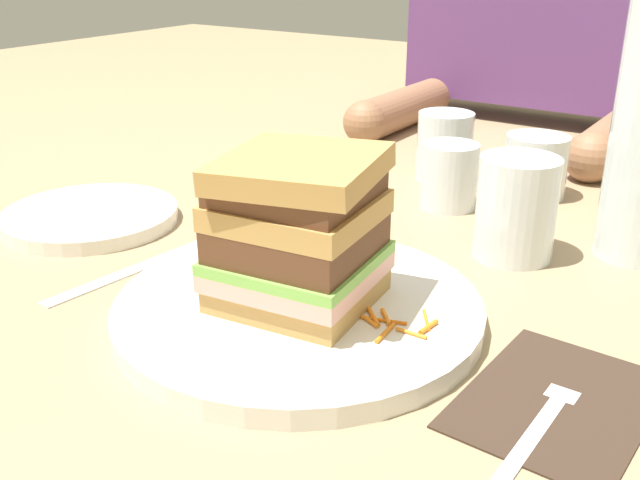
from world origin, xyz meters
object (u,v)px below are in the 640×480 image
object	(u,v)px
empty_tumbler_2	(445,146)
side_plate	(90,216)
fork	(547,413)
empty_tumbler_1	(535,166)
juice_glass	(516,213)
napkin_dark	(558,400)
main_plate	(298,309)
sandwich	(298,232)
knife	(137,268)
empty_tumbler_0	(449,176)

from	to	relation	value
empty_tumbler_2	side_plate	bearing A→B (deg)	-124.80
fork	empty_tumbler_1	world-z (taller)	empty_tumbler_1
juice_glass	empty_tumbler_2	distance (m)	0.24
napkin_dark	fork	world-z (taller)	fork
main_plate	side_plate	bearing A→B (deg)	171.25
napkin_dark	juice_glass	world-z (taller)	juice_glass
sandwich	fork	distance (m)	0.21
fork	sandwich	bearing A→B (deg)	174.67
main_plate	napkin_dark	bearing A→B (deg)	0.86
napkin_dark	knife	size ratio (longest dim) A/B	0.74
napkin_dark	empty_tumbler_2	bearing A→B (deg)	124.36
knife	empty_tumbler_1	xyz separation A→B (m)	(0.23, 0.40, 0.03)
napkin_dark	side_plate	xyz separation A→B (m)	(-0.50, 0.04, 0.01)
empty_tumbler_1	main_plate	bearing A→B (deg)	-97.57
knife	empty_tumbler_2	size ratio (longest dim) A/B	2.43
sandwich	juice_glass	size ratio (longest dim) A/B	1.39
empty_tumbler_0	empty_tumbler_1	bearing A→B (deg)	53.48
sandwich	side_plate	xyz separation A→B (m)	(-0.30, 0.05, -0.07)
juice_glass	side_plate	distance (m)	0.43
main_plate	empty_tumbler_1	bearing A→B (deg)	82.43
sandwich	empty_tumbler_2	xyz separation A→B (m)	(-0.06, 0.39, -0.03)
empty_tumbler_1	empty_tumbler_2	size ratio (longest dim) A/B	0.86
sandwich	knife	world-z (taller)	sandwich
juice_glass	empty_tumbler_2	bearing A→B (deg)	130.95
knife	side_plate	distance (m)	0.14
napkin_dark	fork	size ratio (longest dim) A/B	0.90
juice_glass	empty_tumbler_1	bearing A→B (deg)	103.21
fork	empty_tumbler_1	size ratio (longest dim) A/B	2.35
main_plate	juice_glass	xyz separation A→B (m)	(0.09, 0.21, 0.03)
juice_glass	main_plate	bearing A→B (deg)	-113.99
knife	empty_tumbler_0	world-z (taller)	empty_tumbler_0
fork	empty_tumbler_0	xyz separation A→B (m)	(-0.22, 0.32, 0.03)
juice_glass	side_plate	bearing A→B (deg)	-157.26
napkin_dark	empty_tumbler_0	world-z (taller)	empty_tumbler_0
main_plate	empty_tumbler_1	xyz separation A→B (m)	(0.05, 0.39, 0.03)
side_plate	empty_tumbler_0	bearing A→B (deg)	41.77
empty_tumbler_0	side_plate	size ratio (longest dim) A/B	0.40
napkin_dark	empty_tumbler_2	world-z (taller)	empty_tumbler_2
napkin_dark	empty_tumbler_1	world-z (taller)	empty_tumbler_1
fork	side_plate	size ratio (longest dim) A/B	0.93
knife	empty_tumbler_2	world-z (taller)	empty_tumbler_2
napkin_dark	juice_glass	distance (m)	0.24
empty_tumbler_1	napkin_dark	bearing A→B (deg)	-68.64
napkin_dark	side_plate	bearing A→B (deg)	175.11
fork	napkin_dark	bearing A→B (deg)	88.42
knife	empty_tumbler_2	distance (m)	0.41
sandwich	napkin_dark	xyz separation A→B (m)	(0.20, 0.00, -0.07)
sandwich	empty_tumbler_1	bearing A→B (deg)	82.53
empty_tumbler_1	empty_tumbler_2	xyz separation A→B (m)	(-0.11, -0.00, 0.01)
juice_glass	knife	bearing A→B (deg)	-140.81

